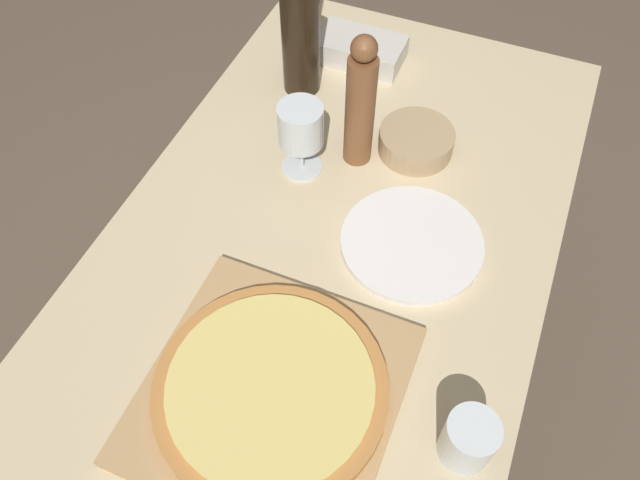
# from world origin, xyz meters

# --- Properties ---
(ground_plane) EXTENTS (12.00, 12.00, 0.00)m
(ground_plane) POSITION_xyz_m (0.00, 0.00, 0.00)
(ground_plane) COLOR brown
(dining_table) EXTENTS (0.77, 1.36, 0.72)m
(dining_table) POSITION_xyz_m (0.00, 0.00, 0.62)
(dining_table) COLOR #CCB78E
(dining_table) RESTS_ON ground_plane
(cutting_board) EXTENTS (0.37, 0.38, 0.02)m
(cutting_board) POSITION_xyz_m (0.03, -0.30, 0.73)
(cutting_board) COLOR tan
(cutting_board) RESTS_ON dining_table
(pizza) EXTENTS (0.35, 0.35, 0.02)m
(pizza) POSITION_xyz_m (0.03, -0.30, 0.75)
(pizza) COLOR #BC7A3D
(pizza) RESTS_ON cutting_board
(wine_bottle) EXTENTS (0.08, 0.08, 0.37)m
(wine_bottle) POSITION_xyz_m (-0.21, 0.36, 0.87)
(wine_bottle) COLOR black
(wine_bottle) RESTS_ON dining_table
(pepper_mill) EXTENTS (0.06, 0.06, 0.28)m
(pepper_mill) POSITION_xyz_m (-0.03, 0.21, 0.86)
(pepper_mill) COLOR brown
(pepper_mill) RESTS_ON dining_table
(wine_glass) EXTENTS (0.08, 0.08, 0.15)m
(wine_glass) POSITION_xyz_m (-0.11, 0.14, 0.83)
(wine_glass) COLOR silver
(wine_glass) RESTS_ON dining_table
(small_bowl) EXTENTS (0.15, 0.15, 0.05)m
(small_bowl) POSITION_xyz_m (0.08, 0.27, 0.75)
(small_bowl) COLOR tan
(small_bowl) RESTS_ON dining_table
(drinking_tumbler) EXTENTS (0.08, 0.08, 0.09)m
(drinking_tumbler) POSITION_xyz_m (0.32, -0.27, 0.77)
(drinking_tumbler) COLOR silver
(drinking_tumbler) RESTS_ON dining_table
(dinner_plate) EXTENTS (0.25, 0.25, 0.01)m
(dinner_plate) POSITION_xyz_m (0.14, 0.05, 0.73)
(dinner_plate) COLOR white
(dinner_plate) RESTS_ON dining_table
(food_container) EXTENTS (0.19, 0.11, 0.05)m
(food_container) POSITION_xyz_m (-0.12, 0.49, 0.75)
(food_container) COLOR beige
(food_container) RESTS_ON dining_table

